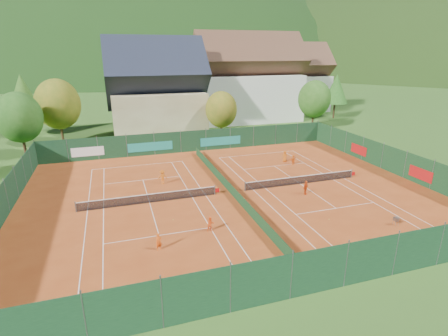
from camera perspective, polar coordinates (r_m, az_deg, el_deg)
ground at (r=35.21m, az=1.00°, el=-4.11°), size 600.00×600.00×0.00m
clay_pad at (r=35.20m, az=1.00°, el=-4.07°), size 40.00×32.00×0.01m
court_markings_left at (r=33.68m, az=-12.05°, el=-5.59°), size 11.03×23.83×0.00m
court_markings_right at (r=38.37m, az=12.40°, el=-2.55°), size 11.03×23.83×0.00m
tennis_net_left at (r=33.49m, az=-11.85°, el=-4.79°), size 13.30×0.10×1.02m
tennis_net_right at (r=38.27m, az=12.65°, el=-1.83°), size 13.30×0.10×1.02m
court_divider at (r=35.02m, az=1.01°, el=-3.32°), size 0.03×28.80×1.00m
fence_north at (r=49.30m, az=-5.52°, el=4.32°), size 40.00×0.10×3.00m
fence_south at (r=21.78m, az=15.30°, el=-15.87°), size 40.00×0.04×3.00m
fence_west at (r=34.33m, az=-32.59°, el=-5.10°), size 0.04×32.00×3.00m
fence_east at (r=45.02m, az=25.85°, el=1.13°), size 0.09×32.00×3.00m
chalet at (r=61.57m, az=-10.96°, el=11.82°), size 16.20×12.00×16.00m
hotel_block_a at (r=72.07m, az=3.92°, el=13.67°), size 21.60×11.00×17.25m
hotel_block_b at (r=85.29m, az=10.88°, el=13.64°), size 17.28×10.00×15.50m
tree_west_front at (r=52.63m, az=-30.45°, el=7.13°), size 5.72×5.72×8.69m
tree_west_mid at (r=57.69m, az=-25.50°, el=9.37°), size 6.44×6.44×9.78m
tree_west_back at (r=66.44m, az=-29.98°, el=10.30°), size 5.60×5.60×10.00m
tree_center at (r=55.96m, az=-0.45°, el=9.52°), size 5.01×5.01×7.60m
tree_east_front at (r=65.22m, az=14.54°, el=10.85°), size 5.72×5.72×8.69m
tree_east_mid at (r=77.29m, az=17.84°, el=12.20°), size 5.04×5.04×9.00m
tree_east_back at (r=79.89m, az=9.68°, el=13.48°), size 7.15×7.15×10.86m
mountain_backdrop at (r=272.32m, az=-9.36°, el=7.14°), size 820.00×530.00×242.00m
ball_hopper at (r=32.00m, az=26.30°, el=-7.49°), size 0.34×0.34×0.80m
loose_ball_0 at (r=30.11m, az=-8.30°, el=-8.35°), size 0.07×0.07×0.07m
loose_ball_1 at (r=31.14m, az=16.78°, el=-8.04°), size 0.07×0.07×0.07m
player_left_near at (r=25.83m, az=-10.61°, el=-11.77°), size 0.56×0.46×1.32m
player_left_mid at (r=27.82m, az=-2.19°, el=-9.15°), size 0.68×0.56×1.27m
player_left_far at (r=37.81m, az=-10.01°, el=-1.45°), size 1.04×0.63×1.58m
player_right_near at (r=35.50m, az=13.18°, el=-3.14°), size 0.90×0.76×1.44m
player_right_far_a at (r=45.39m, az=9.89°, el=1.88°), size 0.77×0.57×1.43m
player_right_far_b at (r=44.47m, az=11.24°, el=1.33°), size 1.22×0.83×1.26m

